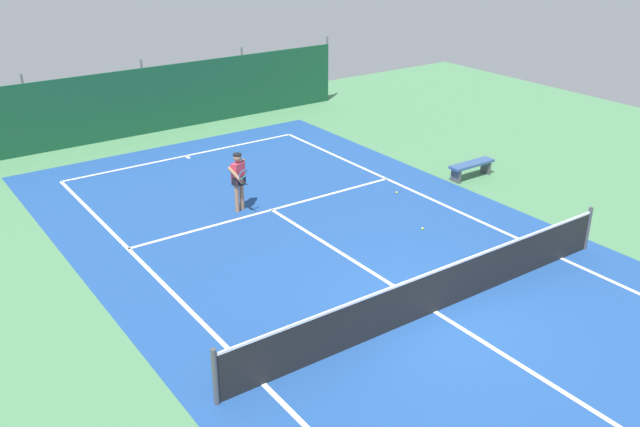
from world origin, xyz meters
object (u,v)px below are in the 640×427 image
(tennis_ball_near_player, at_px, (397,193))
(courtside_bench, at_px, (472,166))
(tennis_player, at_px, (239,178))
(tennis_net, at_px, (436,290))
(tennis_ball_midcourt, at_px, (422,229))
(parked_car, at_px, (202,87))

(tennis_ball_near_player, xyz_separation_m, courtside_bench, (2.71, -0.33, 0.34))
(tennis_player, distance_m, courtside_bench, 7.30)
(tennis_net, bearing_deg, tennis_player, 95.98)
(tennis_ball_near_player, bearing_deg, courtside_bench, -7.03)
(tennis_ball_midcourt, distance_m, parked_car, 14.13)
(parked_car, bearing_deg, tennis_player, -112.32)
(tennis_ball_near_player, distance_m, tennis_ball_midcourt, 2.50)
(tennis_ball_midcourt, xyz_separation_m, parked_car, (0.74, 14.09, 0.81))
(tennis_net, relative_size, tennis_player, 6.17)
(tennis_player, bearing_deg, tennis_ball_near_player, 140.54)
(tennis_ball_near_player, height_order, tennis_ball_midcourt, same)
(tennis_net, height_order, parked_car, parked_car)
(tennis_ball_near_player, relative_size, courtside_bench, 0.04)
(tennis_player, bearing_deg, parked_car, -130.89)
(tennis_ball_midcourt, distance_m, courtside_bench, 4.26)
(tennis_net, distance_m, parked_car, 17.48)
(tennis_ball_near_player, relative_size, tennis_ball_midcourt, 1.00)
(tennis_player, bearing_deg, tennis_net, 76.26)
(tennis_net, height_order, tennis_ball_midcourt, tennis_net)
(tennis_ball_midcourt, bearing_deg, courtside_bench, 26.91)
(parked_car, height_order, courtside_bench, parked_car)
(tennis_net, relative_size, tennis_ball_near_player, 153.33)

